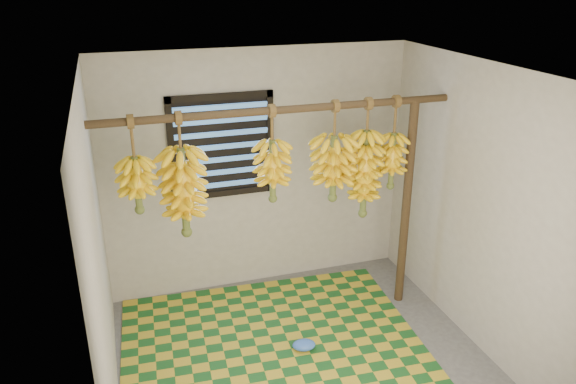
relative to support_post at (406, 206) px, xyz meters
name	(u,v)px	position (x,y,z in m)	size (l,w,h in m)	color
floor	(309,368)	(-1.20, -0.70, -1.00)	(3.00, 3.00, 0.01)	#4D4D4D
ceiling	(313,74)	(-1.20, -0.70, 1.40)	(3.00, 3.00, 0.01)	silver
wall_back	(258,172)	(-1.20, 0.80, 0.20)	(3.00, 0.01, 2.40)	gray
wall_left	(98,268)	(-2.71, -0.70, 0.20)	(0.01, 3.00, 2.40)	gray
wall_right	(483,212)	(0.30, -0.70, 0.20)	(0.01, 3.00, 2.40)	gray
window	(222,146)	(-1.55, 0.78, 0.50)	(1.00, 0.04, 1.00)	black
hanging_pole	(282,110)	(-1.20, 0.00, 1.00)	(0.06, 0.06, 3.00)	#402D19
support_post	(406,206)	(0.00, 0.00, 0.00)	(0.08, 0.08, 2.00)	#402D19
woven_mat	(272,344)	(-1.40, -0.31, -0.99)	(2.55, 2.04, 0.01)	#164D1D
plastic_bag	(304,345)	(-1.16, -0.47, -0.95)	(0.20, 0.15, 0.08)	blue
banana_bunch_a	(137,185)	(-2.38, 0.00, 0.50)	(0.30, 0.30, 0.78)	brown
banana_bunch_b	(184,192)	(-2.03, 0.00, 0.39)	(0.35, 0.35, 1.03)	brown
banana_bunch_c	(272,171)	(-1.29, 0.00, 0.49)	(0.31, 0.31, 0.83)	brown
banana_bunch_d	(365,174)	(-0.44, 0.00, 0.37)	(0.30, 0.30, 1.08)	brown
banana_bunch_e	(333,168)	(-0.74, 0.00, 0.46)	(0.38, 0.38, 0.88)	brown
banana_bunch_f	(392,161)	(-0.18, 0.00, 0.47)	(0.26, 0.26, 0.84)	brown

